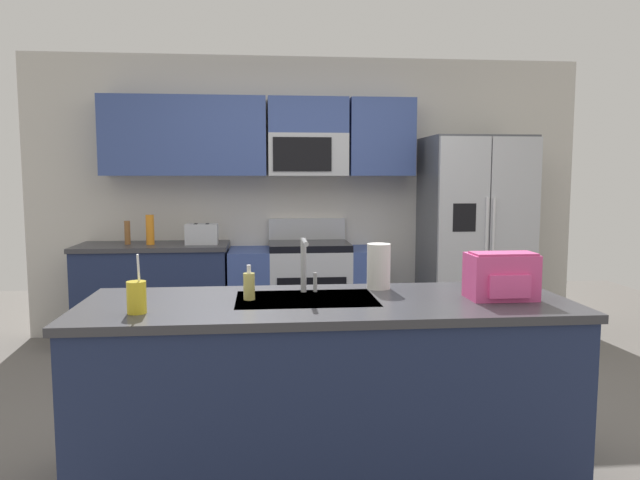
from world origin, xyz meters
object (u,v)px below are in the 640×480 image
Objects in this scene: soap_dispenser at (249,286)px; drink_cup_yellow at (137,297)px; refrigerator at (474,239)px; pepper_mill at (127,233)px; paper_towel_roll at (379,266)px; backpack at (501,275)px; bottle_orange at (150,230)px; toaster at (202,234)px; sink_faucet at (305,260)px; range_oven at (305,292)px.

drink_cup_yellow is at bearing -153.30° from soap_dispenser.
refrigerator is 7.09× the size of drink_cup_yellow.
pepper_mill is 2.79m from drink_cup_yellow.
paper_towel_roll is 0.75× the size of backpack.
pepper_mill is 0.21m from bottle_orange.
drink_cup_yellow is at bearing -90.29° from toaster.
toaster is 1.36× the size of pepper_mill.
pepper_mill is at bearing 175.59° from toaster.
refrigerator is 2.91m from bottle_orange.
soap_dispenser is (0.48, 0.24, -0.00)m from drink_cup_yellow.
sink_faucet is (-1.72, -2.26, 0.14)m from refrigerator.
backpack is (2.13, -2.54, -0.01)m from bottle_orange.
range_oven is 4.82× the size of sink_faucet.
pepper_mill is at bearing -179.91° from range_oven.
refrigerator is at bearing 52.83° from sink_faucet.
sink_faucet is at bearing -71.85° from toaster.
soap_dispenser is (1.12, -2.48, -0.04)m from pepper_mill.
bottle_orange is (-1.36, -0.04, 0.59)m from range_oven.
pepper_mill is 0.86× the size of paper_towel_roll.
soap_dispenser is (0.91, -2.44, -0.06)m from bottle_orange.
sink_faucet is 1.08× the size of drink_cup_yellow.
drink_cup_yellow is at bearing -158.18° from paper_towel_roll.
bottle_orange is at bearing 179.37° from refrigerator.
drink_cup_yellow is 1.54× the size of soap_dispenser.
pepper_mill is 2.88m from paper_towel_roll.
refrigerator is 10.88× the size of soap_dispenser.
bottle_orange is 3.31m from backpack.
refrigerator is 2.55m from paper_towel_roll.
sink_faucet reaches higher than drink_cup_yellow.
paper_towel_roll is (0.68, 0.22, 0.05)m from soap_dispenser.
drink_cup_yellow reaches higher than backpack.
pepper_mill is 0.73× the size of sink_faucet.
pepper_mill reaches higher than toaster.
sink_faucet is at bearing -59.09° from pepper_mill.
toaster is 0.45m from bottle_orange.
range_oven is 2.57m from soap_dispenser.
backpack is at bearing -4.61° from soap_dispenser.
range_oven is at bearing 71.18° from drink_cup_yellow.
refrigerator is 7.71× the size of paper_towel_roll.
sink_faucet is (0.75, -2.28, 0.08)m from toaster.
pepper_mill is at bearing 178.72° from refrigerator.
bottle_orange is at bearing -10.43° from pepper_mill.
range_oven is 0.74× the size of refrigerator.
sink_faucet is at bearing -127.17° from refrigerator.
refrigerator is 2.62m from backpack.
refrigerator reaches higher than sink_faucet.
range_oven is 6.58× the size of pepper_mill.
bottle_orange is at bearing 99.17° from drink_cup_yellow.
refrigerator reaches higher than soap_dispenser.
paper_towel_roll reaches higher than backpack.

